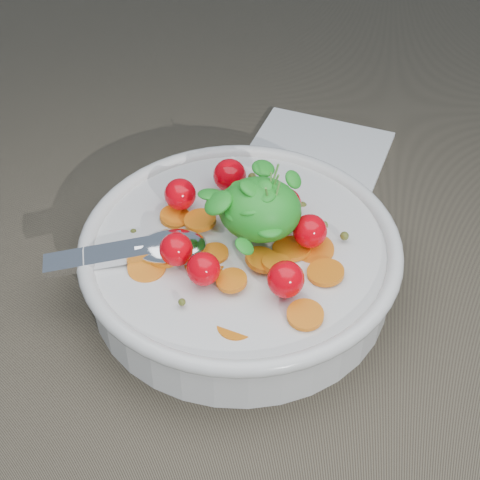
# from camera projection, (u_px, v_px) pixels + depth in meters

# --- Properties ---
(ground) EXTENTS (6.00, 6.00, 0.00)m
(ground) POSITION_uv_depth(u_px,v_px,m) (248.00, 267.00, 0.68)
(ground) COLOR brown
(ground) RESTS_ON ground
(bowl) EXTENTS (0.30, 0.28, 0.12)m
(bowl) POSITION_uv_depth(u_px,v_px,m) (240.00, 259.00, 0.64)
(bowl) COLOR silver
(bowl) RESTS_ON ground
(napkin) EXTENTS (0.17, 0.16, 0.01)m
(napkin) POSITION_uv_depth(u_px,v_px,m) (317.00, 152.00, 0.81)
(napkin) COLOR white
(napkin) RESTS_ON ground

